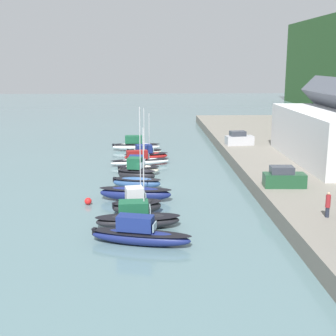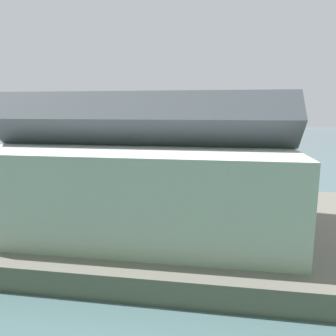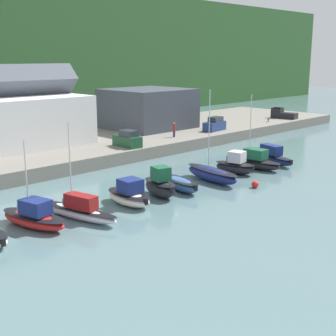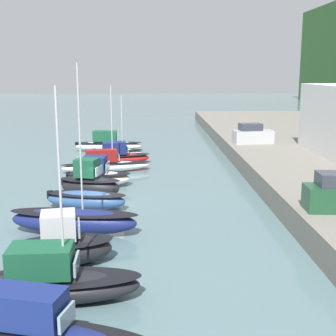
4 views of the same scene
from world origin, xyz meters
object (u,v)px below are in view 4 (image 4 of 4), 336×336
(moored_boat_6, at_px, (86,200))
(moored_boat_10, at_px, (33,333))
(moored_boat_1, at_px, (117,152))
(moored_boat_7, at_px, (74,220))
(moored_boat_8, at_px, (63,246))
(moored_boat_5, at_px, (90,184))
(parked_car_2, at_px, (252,135))
(moored_boat_0, at_px, (108,144))
(moored_boat_3, at_px, (105,164))
(moored_boat_9, at_px, (50,281))
(moored_boat_4, at_px, (97,175))
(moored_boat_2, at_px, (117,156))

(moored_boat_6, distance_m, moored_boat_10, 16.89)
(moored_boat_1, xyz_separation_m, moored_boat_6, (19.62, -0.65, 0.16))
(moored_boat_7, height_order, moored_boat_8, moored_boat_7)
(moored_boat_1, distance_m, moored_boat_5, 16.77)
(parked_car_2, bearing_deg, moored_boat_7, -40.44)
(moored_boat_8, bearing_deg, moored_boat_0, 171.34)
(moored_boat_3, distance_m, moored_boat_9, 25.08)
(moored_boat_0, relative_size, moored_boat_8, 1.58)
(moored_boat_0, relative_size, moored_boat_9, 0.91)
(moored_boat_5, distance_m, moored_boat_10, 19.77)
(moored_boat_8, bearing_deg, moored_boat_5, 171.18)
(moored_boat_1, relative_size, moored_boat_5, 1.12)
(moored_boat_10, bearing_deg, moored_boat_7, -162.68)
(moored_boat_5, distance_m, parked_car_2, 22.11)
(moored_boat_1, xyz_separation_m, moored_boat_9, (32.68, -0.25, 0.36))
(moored_boat_5, bearing_deg, moored_boat_10, 16.58)
(moored_boat_1, relative_size, moored_boat_4, 1.00)
(moored_boat_5, xyz_separation_m, moored_boat_10, (19.75, 0.76, -0.26))
(moored_boat_4, height_order, moored_boat_5, moored_boat_5)
(moored_boat_0, height_order, moored_boat_7, moored_boat_7)
(moored_boat_7, xyz_separation_m, moored_boat_8, (4.42, 0.24, 0.17))
(moored_boat_1, relative_size, moored_boat_6, 0.93)
(moored_boat_8, bearing_deg, moored_boat_10, -7.27)
(moored_boat_6, relative_size, parked_car_2, 1.34)
(moored_boat_1, bearing_deg, moored_boat_5, -4.83)
(moored_boat_8, relative_size, parked_car_2, 1.14)
(moored_boat_9, bearing_deg, moored_boat_3, 178.21)
(moored_boat_2, distance_m, parked_car_2, 14.76)
(moored_boat_2, bearing_deg, moored_boat_1, 171.52)
(moored_boat_0, distance_m, moored_boat_8, 32.62)
(moored_boat_4, distance_m, moored_boat_5, 3.75)
(moored_boat_7, bearing_deg, moored_boat_2, -173.56)
(moored_boat_1, distance_m, moored_boat_2, 4.05)
(moored_boat_6, bearing_deg, moored_boat_0, -165.79)
(moored_boat_0, xyz_separation_m, moored_boat_8, (32.61, 1.02, 0.09))
(moored_boat_4, relative_size, moored_boat_5, 1.12)
(moored_boat_2, bearing_deg, moored_boat_5, -17.08)
(parked_car_2, bearing_deg, moored_boat_0, -113.50)
(moored_boat_4, bearing_deg, moored_boat_7, 3.89)
(moored_boat_8, bearing_deg, moored_boat_1, 168.76)
(moored_boat_6, relative_size, moored_boat_9, 0.67)
(moored_boat_1, relative_size, moored_boat_3, 0.65)
(moored_boat_7, bearing_deg, moored_boat_9, 11.77)
(moored_boat_10, relative_size, parked_car_2, 1.91)
(moored_boat_2, distance_m, moored_boat_6, 15.62)
(moored_boat_1, bearing_deg, moored_boat_4, -5.08)
(moored_boat_2, height_order, moored_boat_9, moored_boat_9)
(moored_boat_0, distance_m, moored_boat_10, 40.19)
(moored_boat_10, xyz_separation_m, parked_car_2, (-35.60, 14.58, 1.67))
(moored_boat_1, relative_size, moored_boat_2, 0.80)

